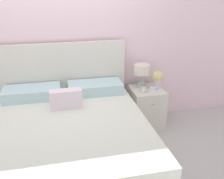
% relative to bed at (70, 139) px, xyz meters
% --- Properties ---
extents(ground_plane, '(12.00, 12.00, 0.00)m').
position_rel_bed_xyz_m(ground_plane, '(0.00, 0.92, -0.32)').
color(ground_plane, '#BCB7B2').
extents(wall_back, '(8.00, 0.06, 2.60)m').
position_rel_bed_xyz_m(wall_back, '(0.00, 0.99, 0.98)').
color(wall_back, silver).
rests_on(wall_back, ground_plane).
extents(bed, '(1.75, 1.98, 1.24)m').
position_rel_bed_xyz_m(bed, '(0.00, 0.00, 0.00)').
color(bed, beige).
rests_on(bed, ground_plane).
extents(nightstand, '(0.45, 0.50, 0.57)m').
position_rel_bed_xyz_m(nightstand, '(1.16, 0.66, -0.04)').
color(nightstand, silver).
rests_on(nightstand, ground_plane).
extents(table_lamp, '(0.23, 0.23, 0.34)m').
position_rel_bed_xyz_m(table_lamp, '(1.10, 0.77, 0.48)').
color(table_lamp, '#A8B2BC').
rests_on(table_lamp, nightstand).
extents(flower_vase, '(0.15, 0.15, 0.25)m').
position_rel_bed_xyz_m(flower_vase, '(1.32, 0.68, 0.40)').
color(flower_vase, silver).
rests_on(flower_vase, nightstand).
extents(teacup, '(0.13, 0.13, 0.05)m').
position_rel_bed_xyz_m(teacup, '(1.22, 0.60, 0.27)').
color(teacup, white).
rests_on(teacup, nightstand).
extents(alarm_clock, '(0.07, 0.06, 0.07)m').
position_rel_bed_xyz_m(alarm_clock, '(1.07, 0.57, 0.28)').
color(alarm_clock, beige).
rests_on(alarm_clock, nightstand).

